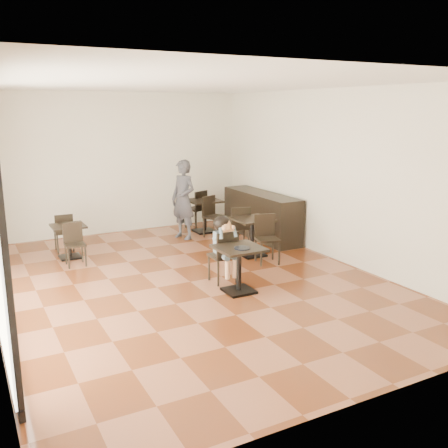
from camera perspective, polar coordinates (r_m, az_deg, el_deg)
floor at (r=8.42m, az=-3.89°, el=-6.60°), size 6.00×8.00×0.01m
ceiling at (r=7.94m, az=-4.25°, el=15.70°), size 6.00×8.00×0.01m
wall_back at (r=11.77m, az=-12.05°, el=6.78°), size 6.00×0.01×3.20m
wall_front at (r=4.73m, az=16.05°, el=-2.53°), size 6.00×0.01×3.20m
wall_right at (r=9.62m, az=12.56°, el=5.41°), size 0.01×8.00×3.20m
child_table at (r=7.84m, az=1.72°, el=-5.23°), size 0.70×0.70×0.74m
child_chair at (r=8.28m, az=-0.16°, el=-3.69°), size 0.40×0.40×0.89m
child at (r=8.25m, az=-0.16°, el=-2.93°), size 0.40×0.56×1.11m
plate at (r=7.65m, az=2.11°, el=-2.77°), size 0.25×0.25×0.01m
pizza_slice at (r=7.98m, az=0.47°, el=-0.44°), size 0.26×0.20×0.06m
adult_patron at (r=11.02m, az=-4.67°, el=2.80°), size 0.63×0.75×1.75m
cafe_table_mid at (r=9.78m, az=3.23°, el=-1.49°), size 0.86×0.86×0.75m
cafe_table_left at (r=10.08m, az=-17.27°, el=-1.92°), size 0.63×0.63×0.65m
cafe_table_back at (r=11.65m, az=-2.27°, el=0.92°), size 0.94×0.94×0.76m
chair_mid_a at (r=10.22m, az=1.65°, el=-0.39°), size 0.49×0.49×0.90m
chair_mid_b at (r=9.31m, az=4.99°, el=-1.78°), size 0.49×0.49×0.90m
chair_left_a at (r=10.59m, az=-17.87°, el=-0.89°), size 0.36×0.36×0.78m
chair_left_b at (r=9.54m, az=-16.67°, el=-2.31°), size 0.36×0.36×0.78m
chair_back_a at (r=12.06m, az=-3.27°, el=1.71°), size 0.54×0.54×0.92m
chair_back_b at (r=11.15m, az=-1.05°, el=0.79°), size 0.54×0.54×0.92m
service_counter at (r=11.20m, az=4.30°, el=1.02°), size 0.60×2.40×1.00m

